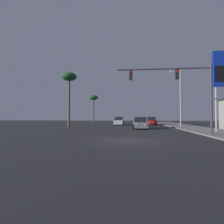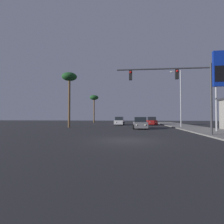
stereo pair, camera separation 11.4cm
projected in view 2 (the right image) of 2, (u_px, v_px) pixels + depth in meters
The scene contains 10 objects.
ground_plane at pixel (126, 140), 12.87m from camera, with size 120.00×120.00×0.00m, color #28282B.
sidewalk_right at pixel (204, 130), 21.84m from camera, with size 5.00×60.00×0.12m.
car_grey at pixel (140, 123), 25.07m from camera, with size 2.04×4.33×1.68m.
car_red at pixel (152, 121), 36.13m from camera, with size 2.04×4.33×1.68m.
car_silver at pixel (119, 121), 36.17m from camera, with size 2.04×4.34×1.68m.
traffic_light_mast at pixel (182, 84), 16.08m from camera, with size 8.64×0.36×6.50m.
street_lamp at pixel (180, 95), 27.77m from camera, with size 1.74×0.24×9.00m.
gas_station_sign at pixel (222, 73), 19.52m from camera, with size 2.00×0.42×9.00m.
palm_tree_near at pixel (69, 80), 27.94m from camera, with size 2.40×2.40×8.80m.
palm_tree_far at pixel (94, 99), 47.82m from camera, with size 2.40×2.40×7.61m.
Camera 2 is at (0.26, -12.96, 1.77)m, focal length 28.00 mm.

